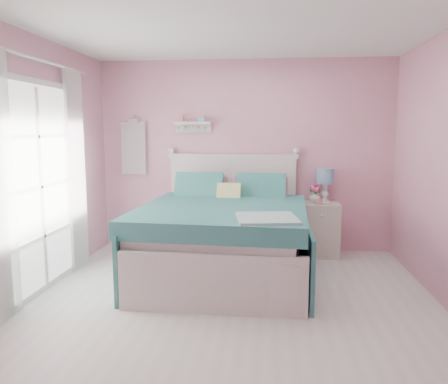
% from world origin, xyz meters
% --- Properties ---
extents(floor, '(4.50, 4.50, 0.00)m').
position_xyz_m(floor, '(0.00, 0.00, 0.00)').
color(floor, beige).
rests_on(floor, ground).
extents(room_shell, '(4.50, 4.50, 4.50)m').
position_xyz_m(room_shell, '(0.00, 0.00, 1.58)').
color(room_shell, '#CE8399').
rests_on(room_shell, floor).
extents(bed, '(1.90, 2.34, 1.33)m').
position_xyz_m(bed, '(-0.16, 1.10, 0.43)').
color(bed, silver).
rests_on(bed, floor).
extents(nightstand, '(0.49, 0.48, 0.71)m').
position_xyz_m(nightstand, '(1.02, 1.99, 0.35)').
color(nightstand, beige).
rests_on(nightstand, floor).
extents(table_lamp, '(0.22, 0.22, 0.44)m').
position_xyz_m(table_lamp, '(1.08, 2.10, 1.01)').
color(table_lamp, white).
rests_on(table_lamp, nightstand).
extents(vase, '(0.16, 0.16, 0.16)m').
position_xyz_m(vase, '(0.95, 2.01, 0.78)').
color(vase, silver).
rests_on(vase, nightstand).
extents(teacup, '(0.11, 0.11, 0.07)m').
position_xyz_m(teacup, '(0.98, 1.86, 0.74)').
color(teacup, pink).
rests_on(teacup, nightstand).
extents(roses, '(0.14, 0.11, 0.12)m').
position_xyz_m(roses, '(0.95, 2.01, 0.90)').
color(roses, '#D84986').
rests_on(roses, vase).
extents(wall_shelf, '(0.50, 0.15, 0.25)m').
position_xyz_m(wall_shelf, '(-0.71, 2.19, 1.73)').
color(wall_shelf, silver).
rests_on(wall_shelf, room_shell).
extents(hanging_dress, '(0.34, 0.03, 0.72)m').
position_xyz_m(hanging_dress, '(-1.55, 2.18, 1.40)').
color(hanging_dress, white).
rests_on(hanging_dress, room_shell).
extents(french_door, '(0.04, 1.32, 2.16)m').
position_xyz_m(french_door, '(-1.97, 0.40, 1.07)').
color(french_door, silver).
rests_on(french_door, floor).
extents(curtain_far, '(0.04, 0.40, 2.32)m').
position_xyz_m(curtain_far, '(-1.92, 1.14, 1.18)').
color(curtain_far, white).
rests_on(curtain_far, floor).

